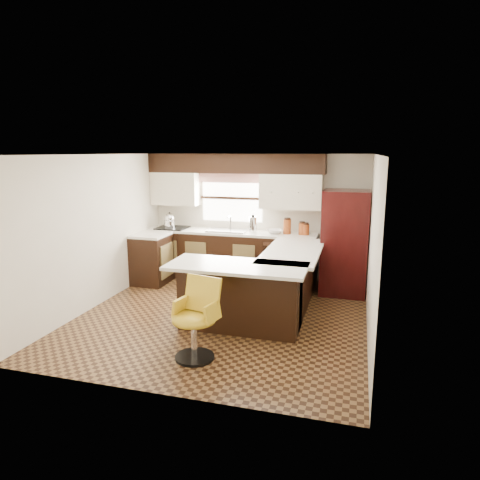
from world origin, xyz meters
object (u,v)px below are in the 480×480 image
(peninsula_long, at_px, (289,280))
(peninsula_return, at_px, (240,297))
(refrigerator, at_px, (345,242))
(bar_chair, at_px, (194,320))

(peninsula_long, relative_size, peninsula_return, 1.18)
(refrigerator, distance_m, bar_chair, 3.43)
(peninsula_return, distance_m, refrigerator, 2.42)
(peninsula_return, relative_size, bar_chair, 1.69)
(refrigerator, bearing_deg, peninsula_return, -123.74)
(peninsula_long, xyz_separation_m, peninsula_return, (-0.53, -0.97, 0.00))
(refrigerator, bearing_deg, peninsula_long, -128.45)
(peninsula_long, distance_m, bar_chair, 2.16)
(peninsula_long, bearing_deg, peninsula_return, -118.30)
(bar_chair, bearing_deg, peninsula_return, 87.22)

